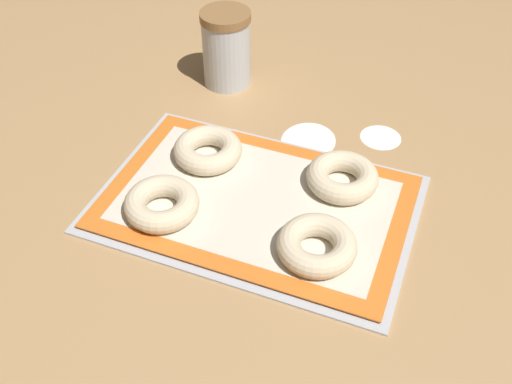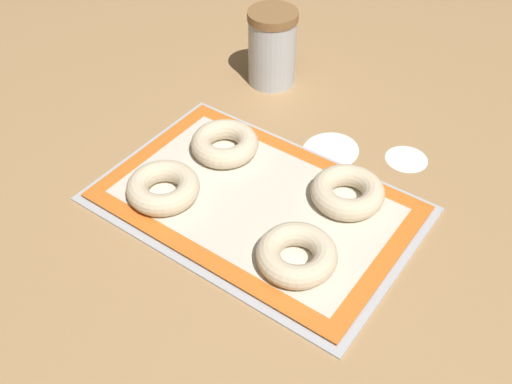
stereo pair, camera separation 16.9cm
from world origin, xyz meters
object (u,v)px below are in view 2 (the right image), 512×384
object	(u,v)px
bagel_front_right	(297,255)
bagel_back_left	(225,144)
flour_canister	(272,47)
bagel_back_right	(347,192)
baking_tray	(256,203)
bagel_front_left	(163,188)

from	to	relation	value
bagel_front_right	bagel_back_left	xyz separation A→B (m)	(-0.24, 0.14, 0.00)
bagel_back_left	flour_canister	size ratio (longest dim) A/B	0.77
bagel_front_right	flour_canister	distance (m)	0.50
bagel_front_right	bagel_back_left	bearing A→B (deg)	149.66
bagel_back_left	bagel_back_right	size ratio (longest dim) A/B	1.00
baking_tray	bagel_back_left	world-z (taller)	bagel_back_left
bagel_front_left	bagel_back_left	bearing A→B (deg)	85.62
bagel_front_right	bagel_back_left	size ratio (longest dim) A/B	1.00
bagel_front_left	bagel_back_right	size ratio (longest dim) A/B	1.00
bagel_back_left	bagel_back_right	bearing A→B (deg)	4.15
bagel_front_left	bagel_back_right	bearing A→B (deg)	33.64
bagel_back_right	flour_canister	world-z (taller)	flour_canister
baking_tray	bagel_front_left	distance (m)	0.15
bagel_back_left	bagel_back_right	world-z (taller)	same
flour_canister	bagel_front_right	bearing A→B (deg)	-51.29
bagel_back_left	flour_canister	xyz separation A→B (m)	(-0.07, 0.25, 0.05)
bagel_back_left	bagel_front_right	bearing A→B (deg)	-30.34
bagel_back_left	flour_canister	bearing A→B (deg)	106.10
baking_tray	bagel_back_left	distance (m)	0.14
baking_tray	bagel_back_right	size ratio (longest dim) A/B	4.27
bagel_front_right	bagel_back_right	bearing A→B (deg)	91.96
bagel_front_right	bagel_back_right	xyz separation A→B (m)	(-0.01, 0.16, 0.00)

